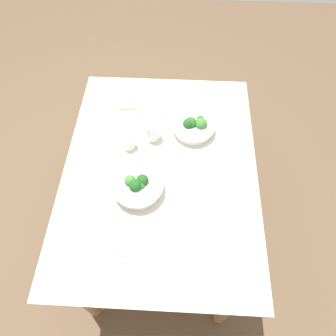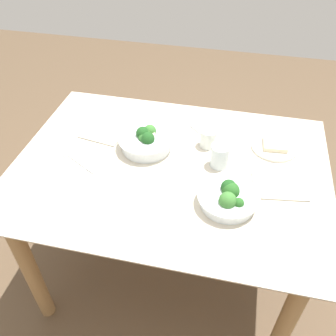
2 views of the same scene
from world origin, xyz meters
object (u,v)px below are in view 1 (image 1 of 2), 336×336
Objects in this scene: bread_side_plate at (127,104)px; fork_by_far_bowl at (110,154)px; broccoli_bowl_far at (138,186)px; broccoli_bowl_near at (194,126)px; napkin_folded_lower at (118,233)px; water_glass_side at (128,141)px; table_knife_right at (170,243)px; water_glass_center at (152,131)px; table_knife_left at (143,273)px; fork_by_near_bowl at (188,250)px; napkin_folded_upper at (170,104)px.

fork_by_far_bowl is at bearing 172.62° from bread_side_plate.
broccoli_bowl_far is 0.27m from fork_by_far_bowl.
broccoli_bowl_near reaches higher than napkin_folded_lower.
broccoli_bowl_near is 0.36m from water_glass_side.
napkin_folded_lower is (-0.61, 0.33, -0.03)m from broccoli_bowl_near.
broccoli_bowl_near is at bearing -34.07° from broccoli_bowl_far.
broccoli_bowl_near is (0.39, -0.26, -0.01)m from broccoli_bowl_far.
fork_by_far_bowl is at bearing -114.50° from table_knife_right.
water_glass_center is (-0.06, 0.22, 0.02)m from broccoli_bowl_near.
water_glass_center is 1.20× the size of fork_by_far_bowl.
bread_side_plate is 0.29m from water_glass_center.
broccoli_bowl_near is 2.31× the size of water_glass_center.
water_glass_side is 0.41× the size of table_knife_right.
broccoli_bowl_near is 2.77× the size of fork_by_far_bowl.
table_knife_right is at bearing -155.15° from water_glass_side.
broccoli_bowl_near is at bearing -75.02° from water_glass_center.
table_knife_right is (-0.52, -0.24, -0.04)m from water_glass_side.
table_knife_left is at bearing -178.67° from water_glass_center.
fork_by_near_bowl and table_knife_right have the same top height.
broccoli_bowl_near is at bearing -113.95° from bread_side_plate.
water_glass_side is 0.39× the size of table_knife_left.
broccoli_bowl_near is 0.23m from water_glass_center.
table_knife_left is (-0.60, -0.23, -0.00)m from fork_by_far_bowl.
bread_side_plate is 0.98× the size of napkin_folded_upper.
broccoli_bowl_far is 1.06× the size of broccoli_bowl_near.
table_knife_left is at bearing -169.02° from bread_side_plate.
bread_side_plate is at bearing -130.85° from table_knife_right.
fork_by_far_bowl is 0.57m from table_knife_right.
bread_side_plate is at bearing 12.35° from broccoli_bowl_far.
broccoli_bowl_far is 2.46× the size of water_glass_center.
water_glass_side is at bearing -125.42° from table_knife_right.
napkin_folded_upper is (0.19, 0.14, -0.03)m from broccoli_bowl_near.
water_glass_side is 0.42× the size of napkin_folded_lower.
napkin_folded_upper is at bearing -17.97° from water_glass_center.
water_glass_center reaches higher than bread_side_plate.
water_glass_side is at bearing 118.04° from water_glass_center.
fork_by_near_bowl is 0.21m from table_knife_left.
bread_side_plate is 2.02× the size of fork_by_near_bowl.
fork_by_near_bowl is (-0.49, -0.42, 0.00)m from fork_by_far_bowl.
napkin_folded_lower is at bearing -67.82° from table_knife_right.
fork_by_near_bowl is at bearing -161.93° from water_glass_center.
fork_by_far_bowl is 0.82× the size of fork_by_near_bowl.
napkin_folded_upper reaches higher than table_knife_left.
bread_side_plate reaches higher than napkin_folded_lower.
water_glass_center is at bearing -61.96° from water_glass_side.
fork_by_near_bowl is at bearing -139.27° from broccoli_bowl_far.
bread_side_plate is 0.87m from table_knife_right.
broccoli_bowl_far is 1.20× the size of bread_side_plate.
fork_by_near_bowl is 0.52× the size of napkin_folded_lower.
fork_by_near_bowl is 0.32m from napkin_folded_lower.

